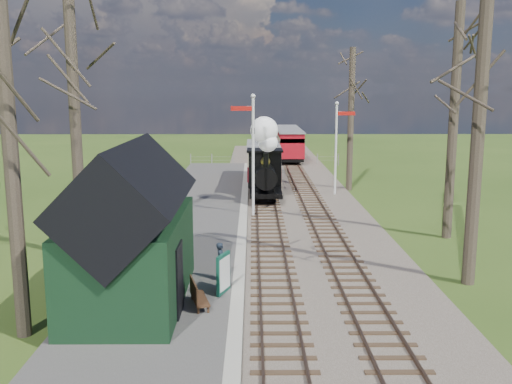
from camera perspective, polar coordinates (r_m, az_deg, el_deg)
ground at (r=13.86m, az=2.87°, el=-17.45°), size 140.00×140.00×0.00m
distant_hills at (r=79.93m, az=1.19°, el=-6.18°), size 114.40×48.00×22.02m
ballast_bed at (r=34.90m, az=2.99°, el=-0.29°), size 8.00×60.00×0.10m
track_near at (r=34.84m, az=0.85°, el=-0.22°), size 1.60×60.00×0.15m
track_far at (r=34.99m, az=5.11°, el=-0.21°), size 1.60×60.00×0.15m
platform at (r=27.15m, az=-6.20°, el=-3.30°), size 5.00×44.00×0.20m
coping_strip at (r=27.01m, az=-1.34°, el=-3.30°), size 0.40×44.00×0.21m
station_shed at (r=17.15m, az=-12.36°, el=-4.07°), size 3.25×6.30×4.78m
semaphore_near at (r=28.39m, az=-0.43°, el=4.57°), size 1.22×0.24×6.22m
semaphore_far at (r=34.77m, az=8.12°, el=5.07°), size 1.22×0.24×5.72m
bare_trees at (r=22.48m, az=4.96°, el=7.08°), size 15.51×22.39×12.00m
fence_line at (r=48.62m, az=0.86°, el=3.31°), size 12.60×0.08×1.00m
locomotive at (r=32.69m, az=0.91°, el=2.80°), size 1.91×4.47×4.78m
coach at (r=38.78m, az=0.73°, el=3.11°), size 2.23×7.66×2.35m
red_carriage_a at (r=50.23m, az=3.46°, el=4.69°), size 2.18×5.40×2.30m
red_carriage_b at (r=55.69m, az=3.08°, el=5.25°), size 2.18×5.40×2.30m
sign_board at (r=17.83m, az=-3.26°, el=-8.12°), size 0.39×0.83×1.25m
bench at (r=16.92m, az=-5.95°, el=-10.16°), size 0.70×1.38×0.76m
person at (r=19.02m, az=-3.54°, el=-6.91°), size 0.35×0.49×1.26m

